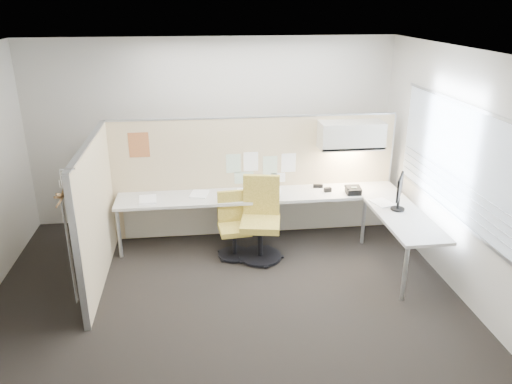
{
  "coord_description": "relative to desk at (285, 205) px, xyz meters",
  "views": [
    {
      "loc": [
        -0.27,
        -5.2,
        3.29
      ],
      "look_at": [
        0.48,
        0.8,
        0.95
      ],
      "focal_mm": 35.0,
      "sensor_mm": 36.0,
      "label": 1
    }
  ],
  "objects": [
    {
      "name": "tape_dispenser",
      "position": [
        0.63,
        0.11,
        0.16
      ],
      "size": [
        0.11,
        0.08,
        0.06
      ],
      "primitive_type": "cube",
      "rotation": [
        0.0,
        0.0,
        0.18
      ],
      "color": "black",
      "rests_on": "desk"
    },
    {
      "name": "overhead_bin",
      "position": [
        0.97,
        0.26,
        0.91
      ],
      "size": [
        0.9,
        0.36,
        0.38
      ],
      "primitive_type": "cube",
      "color": "beige",
      "rests_on": "partition_back"
    },
    {
      "name": "partition_back",
      "position": [
        -0.38,
        0.47,
        0.27
      ],
      "size": [
        4.1,
        0.06,
        1.75
      ],
      "primitive_type": "cube",
      "color": "#CEB68E",
      "rests_on": "floor"
    },
    {
      "name": "desk",
      "position": [
        0.0,
        0.0,
        0.0
      ],
      "size": [
        4.0,
        2.07,
        0.73
      ],
      "color": "beige",
      "rests_on": "floor"
    },
    {
      "name": "partition_left",
      "position": [
        -2.43,
        -0.63,
        0.27
      ],
      "size": [
        0.06,
        2.2,
        1.75
      ],
      "primitive_type": "cube",
      "color": "#CEB68E",
      "rests_on": "floor"
    },
    {
      "name": "paper_stack_3",
      "position": [
        -0.15,
        0.2,
        0.13
      ],
      "size": [
        0.29,
        0.34,
        0.01
      ],
      "primitive_type": "cube",
      "rotation": [
        0.0,
        0.0,
        -0.21
      ],
      "color": "white",
      "rests_on": "desk"
    },
    {
      "name": "wall_back",
      "position": [
        -0.93,
        1.12,
        0.8
      ],
      "size": [
        5.5,
        0.02,
        2.8
      ],
      "primitive_type": "cube",
      "color": "beige",
      "rests_on": "ground"
    },
    {
      "name": "monitor",
      "position": [
        1.37,
        -0.63,
        0.4
      ],
      "size": [
        0.24,
        0.4,
        0.46
      ],
      "rotation": [
        0.0,
        0.0,
        1.06
      ],
      "color": "black",
      "rests_on": "desk"
    },
    {
      "name": "coat_hook",
      "position": [
        -2.51,
        -1.62,
        0.8
      ],
      "size": [
        0.18,
        0.49,
        1.45
      ],
      "color": "silver",
      "rests_on": "partition_left"
    },
    {
      "name": "stapler",
      "position": [
        0.53,
        0.29,
        0.15
      ],
      "size": [
        0.14,
        0.05,
        0.05
      ],
      "primitive_type": "cube",
      "rotation": [
        0.0,
        0.0,
        -0.1
      ],
      "color": "black",
      "rests_on": "desk"
    },
    {
      "name": "window_pane",
      "position": [
        1.79,
        -1.13,
        0.95
      ],
      "size": [
        0.01,
        2.8,
        1.3
      ],
      "primitive_type": "cube",
      "color": "#8E98A5",
      "rests_on": "wall_right"
    },
    {
      "name": "floor",
      "position": [
        -0.93,
        -1.13,
        -0.61
      ],
      "size": [
        5.5,
        4.5,
        0.01
      ],
      "primitive_type": "cube",
      "color": "black",
      "rests_on": "ground"
    },
    {
      "name": "ceiling",
      "position": [
        -0.93,
        -1.13,
        2.2
      ],
      "size": [
        5.5,
        4.5,
        0.01
      ],
      "primitive_type": "cube",
      "color": "white",
      "rests_on": "wall_back"
    },
    {
      "name": "paper_stack_0",
      "position": [
        -1.89,
        0.09,
        0.14
      ],
      "size": [
        0.25,
        0.32,
        0.03
      ],
      "primitive_type": "cube",
      "rotation": [
        0.0,
        0.0,
        0.08
      ],
      "color": "white",
      "rests_on": "desk"
    },
    {
      "name": "paper_stack_1",
      "position": [
        -1.18,
        0.22,
        0.14
      ],
      "size": [
        0.29,
        0.34,
        0.02
      ],
      "primitive_type": "cube",
      "rotation": [
        0.0,
        0.0,
        -0.22
      ],
      "color": "white",
      "rests_on": "desk"
    },
    {
      "name": "chair_left",
      "position": [
        -0.39,
        -0.3,
        -0.09
      ],
      "size": [
        0.6,
        0.62,
        1.09
      ],
      "rotation": [
        0.0,
        0.0,
        -0.19
      ],
      "color": "black",
      "rests_on": "floor"
    },
    {
      "name": "phone",
      "position": [
        0.96,
        -0.01,
        0.18
      ],
      "size": [
        0.21,
        0.2,
        0.12
      ],
      "rotation": [
        0.0,
        0.0,
        -0.03
      ],
      "color": "black",
      "rests_on": "desk"
    },
    {
      "name": "pinned_papers",
      "position": [
        -0.3,
        0.44,
        0.43
      ],
      "size": [
        1.01,
        0.0,
        0.47
      ],
      "color": "#8CBF8C",
      "rests_on": "partition_back"
    },
    {
      "name": "wall_front",
      "position": [
        -0.93,
        -3.38,
        0.8
      ],
      "size": [
        5.5,
        0.02,
        2.8
      ],
      "primitive_type": "cube",
      "color": "beige",
      "rests_on": "ground"
    },
    {
      "name": "task_light_strip",
      "position": [
        0.97,
        0.26,
        0.7
      ],
      "size": [
        0.6,
        0.06,
        0.02
      ],
      "primitive_type": "cube",
      "color": "#FFEABF",
      "rests_on": "overhead_bin"
    },
    {
      "name": "wall_right",
      "position": [
        1.82,
        -1.13,
        0.8
      ],
      "size": [
        0.02,
        4.5,
        2.8
      ],
      "primitive_type": "cube",
      "color": "beige",
      "rests_on": "ground"
    },
    {
      "name": "chair_right",
      "position": [
        -0.74,
        -0.21,
        -0.19
      ],
      "size": [
        0.46,
        0.47,
        0.87
      ],
      "rotation": [
        0.0,
        0.0,
        0.08
      ],
      "color": "black",
      "rests_on": "floor"
    },
    {
      "name": "paper_stack_2",
      "position": [
        -0.55,
        0.12,
        0.15
      ],
      "size": [
        0.26,
        0.32,
        0.05
      ],
      "primitive_type": "cube",
      "rotation": [
        0.0,
        0.0,
        -0.12
      ],
      "color": "white",
      "rests_on": "desk"
    },
    {
      "name": "poster",
      "position": [
        -1.98,
        0.44,
        0.82
      ],
      "size": [
        0.28,
        0.0,
        0.35
      ],
      "primitive_type": "cube",
      "color": "orange",
      "rests_on": "partition_back"
    },
    {
      "name": "paper_stack_4",
      "position": [
        1.25,
        -0.4,
        0.14
      ],
      "size": [
        0.3,
        0.35,
        0.02
      ],
      "primitive_type": "cube",
      "rotation": [
        0.0,
        0.0,
        0.28
      ],
      "color": "white",
      "rests_on": "desk"
    }
  ]
}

